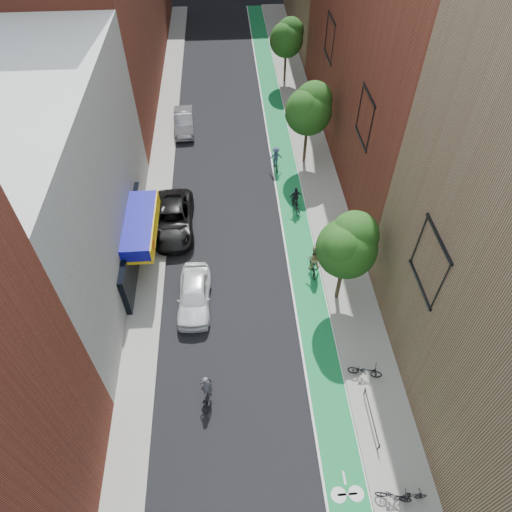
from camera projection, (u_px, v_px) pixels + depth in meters
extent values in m
plane|color=black|center=(257.00, 477.00, 20.92)|extent=(160.00, 160.00, 0.00)
cube|color=#147440|center=(282.00, 149.00, 38.73)|extent=(2.00, 68.00, 0.01)
cube|color=gray|center=(163.00, 154.00, 38.19)|extent=(2.00, 68.00, 0.15)
cube|color=gray|center=(311.00, 148.00, 38.80)|extent=(3.00, 68.00, 0.15)
cube|color=silver|center=(43.00, 192.00, 25.47)|extent=(8.00, 20.00, 12.00)
cube|color=maroon|center=(405.00, 7.00, 31.04)|extent=(8.00, 28.00, 22.00)
cylinder|color=#332619|center=(340.00, 281.00, 26.76)|extent=(0.24, 0.24, 3.30)
sphere|color=#1D4713|center=(346.00, 249.00, 24.75)|extent=(3.36, 3.36, 3.36)
sphere|color=#1D4713|center=(355.00, 235.00, 24.45)|extent=(2.64, 2.64, 2.64)
sphere|color=#1D4713|center=(343.00, 247.00, 24.18)|extent=(2.40, 2.40, 2.40)
cylinder|color=#332619|center=(305.00, 145.00, 36.18)|extent=(0.24, 0.24, 3.47)
sphere|color=#1D4713|center=(308.00, 112.00, 34.08)|extent=(3.53, 3.53, 3.53)
sphere|color=#1D4713|center=(314.00, 100.00, 33.75)|extent=(2.77, 2.77, 2.77)
sphere|color=#1D4713|center=(305.00, 108.00, 33.49)|extent=(2.52, 2.52, 2.52)
cylinder|color=#332619|center=(285.00, 67.00, 45.77)|extent=(0.24, 0.24, 3.19)
sphere|color=#1D4713|center=(286.00, 40.00, 43.83)|extent=(3.25, 3.25, 3.25)
sphere|color=#1D4713|center=(290.00, 31.00, 43.54)|extent=(2.55, 2.55, 2.55)
sphere|color=#1D4713|center=(284.00, 36.00, 43.27)|extent=(2.32, 2.32, 2.32)
imported|color=white|center=(194.00, 295.00, 27.11)|extent=(2.03, 4.77, 1.61)
imported|color=black|center=(173.00, 219.00, 31.56)|extent=(2.93, 6.10, 1.68)
imported|color=#92949A|center=(184.00, 122.00, 40.30)|extent=(1.85, 4.74, 1.54)
imported|color=black|center=(207.00, 394.00, 23.19)|extent=(0.83, 1.87, 0.95)
imported|color=#55535C|center=(206.00, 386.00, 22.75)|extent=(0.64, 0.46, 1.63)
imported|color=black|center=(313.00, 266.00, 28.99)|extent=(0.56, 1.84, 1.10)
imported|color=#9D8D5B|center=(314.00, 257.00, 28.52)|extent=(0.92, 0.73, 1.86)
imported|color=black|center=(295.00, 205.00, 33.13)|extent=(0.96, 1.98, 1.00)
imported|color=black|center=(296.00, 197.00, 32.72)|extent=(0.98, 0.53, 1.59)
imported|color=black|center=(276.00, 164.00, 36.50)|extent=(0.66, 1.70, 1.00)
imported|color=#394968|center=(276.00, 156.00, 36.08)|extent=(1.10, 0.72, 1.61)
imported|color=black|center=(394.00, 496.00, 19.88)|extent=(1.67, 0.94, 0.83)
imported|color=black|center=(411.00, 496.00, 19.85)|extent=(1.48, 0.44, 0.89)
imported|color=black|center=(365.00, 370.00, 23.93)|extent=(1.90, 1.09, 0.95)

